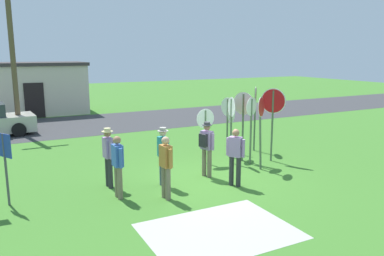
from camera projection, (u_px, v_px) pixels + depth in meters
ground_plane at (209, 180)px, 11.61m from camera, size 80.00×80.00×0.00m
street_asphalt at (110, 122)px, 21.36m from camera, size 60.00×6.40×0.01m
concrete_path at (219, 231)px, 8.30m from camera, size 3.20×2.40×0.01m
building_background at (31, 88)px, 23.98m from camera, size 6.66×3.74×3.25m
utility_pole at (13, 55)px, 17.68m from camera, size 1.80×0.24×7.14m
stop_sign_rear_right at (251, 120)px, 13.04m from camera, size 0.60×0.25×2.34m
stop_sign_leaning_left at (261, 121)px, 12.44m from camera, size 0.56×0.42×2.43m
stop_sign_nearest at (273, 111)px, 13.39m from camera, size 0.51×0.74×2.61m
stop_sign_far_back at (243, 114)px, 13.47m from camera, size 0.38×0.72×2.47m
stop_sign_center_cluster at (231, 121)px, 13.91m from camera, size 0.61×0.47×2.03m
stop_sign_rear_left at (228, 115)px, 14.87m from camera, size 0.16×0.72×2.12m
stop_sign_low_front at (231, 119)px, 13.18m from camera, size 0.16×0.67×2.34m
stop_sign_tallest at (255, 108)px, 14.86m from camera, size 0.43×0.58×2.54m
stop_sign_leaning_right at (205, 127)px, 13.20m from camera, size 0.69×0.07×1.94m
person_in_blue at (235, 154)px, 10.97m from camera, size 0.38×0.49×1.69m
person_on_left at (108, 154)px, 10.87m from camera, size 0.32×0.57×1.74m
person_in_teal at (166, 164)px, 9.99m from camera, size 0.25×0.57×1.69m
person_holding_notes at (163, 153)px, 10.95m from camera, size 0.31×0.57×1.74m
person_with_sunhat at (118, 164)px, 10.05m from camera, size 0.24×0.57×1.69m
person_in_dark_shirt at (206, 145)px, 11.80m from camera, size 0.43×0.54×1.74m
info_panel_middle at (5, 156)px, 9.49m from camera, size 0.31×0.54×1.86m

